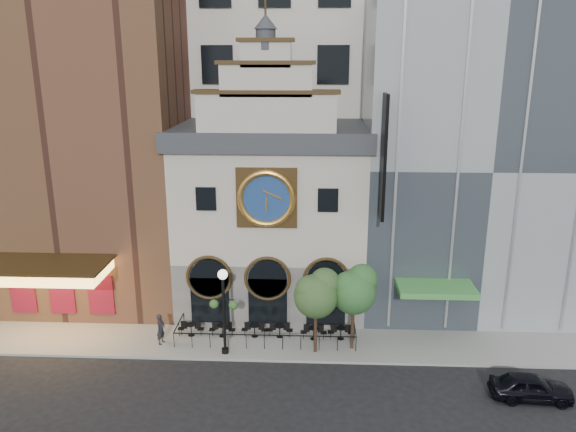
% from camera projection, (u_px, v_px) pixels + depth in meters
% --- Properties ---
extents(ground, '(120.00, 120.00, 0.00)m').
position_uv_depth(ground, '(263.00, 362.00, 31.53)').
color(ground, black).
rests_on(ground, ground).
extents(sidewalk, '(44.00, 5.00, 0.15)m').
position_uv_depth(sidewalk, '(266.00, 339.00, 33.91)').
color(sidewalk, gray).
rests_on(sidewalk, ground).
extents(clock_building, '(12.60, 8.78, 18.65)m').
position_uv_depth(clock_building, '(272.00, 211.00, 37.21)').
color(clock_building, '#605E5B').
rests_on(clock_building, ground).
extents(theater_building, '(14.00, 15.60, 25.00)m').
position_uv_depth(theater_building, '(83.00, 117.00, 38.19)').
color(theater_building, brown).
rests_on(theater_building, ground).
extents(retail_building, '(14.00, 14.40, 20.00)m').
position_uv_depth(retail_building, '(466.00, 155.00, 37.78)').
color(retail_building, gray).
rests_on(retail_building, ground).
extents(office_tower, '(20.00, 16.00, 40.00)m').
position_uv_depth(office_tower, '(281.00, 12.00, 45.25)').
color(office_tower, beige).
rests_on(office_tower, ground).
extents(cafe_railing, '(10.60, 2.60, 0.90)m').
position_uv_depth(cafe_railing, '(266.00, 331.00, 33.77)').
color(cafe_railing, black).
rests_on(cafe_railing, sidewalk).
extents(bistro_0, '(1.58, 0.68, 0.90)m').
position_uv_depth(bistro_0, '(191.00, 329.00, 34.11)').
color(bistro_0, black).
rests_on(bistro_0, sidewalk).
extents(bistro_1, '(1.58, 0.68, 0.90)m').
position_uv_depth(bistro_1, '(222.00, 329.00, 34.00)').
color(bistro_1, black).
rests_on(bistro_1, sidewalk).
extents(bistro_2, '(1.58, 0.68, 0.90)m').
position_uv_depth(bistro_2, '(255.00, 330.00, 33.98)').
color(bistro_2, black).
rests_on(bistro_2, sidewalk).
extents(bistro_3, '(1.58, 0.68, 0.90)m').
position_uv_depth(bistro_3, '(280.00, 330.00, 33.94)').
color(bistro_3, black).
rests_on(bistro_3, sidewalk).
extents(bistro_4, '(1.58, 0.68, 0.90)m').
position_uv_depth(bistro_4, '(314.00, 332.00, 33.66)').
color(bistro_4, black).
rests_on(bistro_4, sidewalk).
extents(bistro_5, '(1.58, 0.68, 0.90)m').
position_uv_depth(bistro_5, '(341.00, 332.00, 33.68)').
color(bistro_5, black).
rests_on(bistro_5, sidewalk).
extents(car_right, '(4.08, 1.84, 1.36)m').
position_uv_depth(car_right, '(531.00, 387.00, 27.96)').
color(car_right, black).
rests_on(car_right, ground).
extents(pedestrian, '(0.61, 0.77, 1.86)m').
position_uv_depth(pedestrian, '(161.00, 329.00, 33.04)').
color(pedestrian, black).
rests_on(pedestrian, sidewalk).
extents(lamppost, '(1.63, 0.63, 5.10)m').
position_uv_depth(lamppost, '(224.00, 302.00, 31.37)').
color(lamppost, black).
rests_on(lamppost, sidewalk).
extents(tree_left, '(2.60, 2.50, 5.01)m').
position_uv_depth(tree_left, '(317.00, 293.00, 31.40)').
color(tree_left, '#382619').
rests_on(tree_left, sidewalk).
extents(tree_right, '(2.64, 2.54, 5.09)m').
position_uv_depth(tree_right, '(354.00, 289.00, 31.77)').
color(tree_right, '#382619').
rests_on(tree_right, sidewalk).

